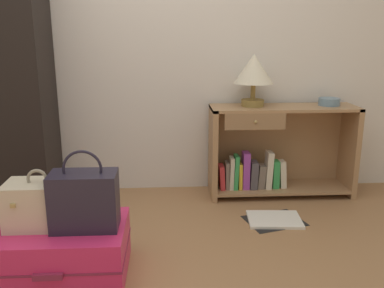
{
  "coord_description": "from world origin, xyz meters",
  "views": [
    {
      "loc": [
        0.1,
        -1.86,
        1.25
      ],
      "look_at": [
        0.25,
        0.77,
        0.55
      ],
      "focal_mm": 39.57,
      "sensor_mm": 36.0,
      "label": 1
    }
  ],
  "objects": [
    {
      "name": "back_wall",
      "position": [
        0.0,
        1.5,
        1.3
      ],
      "size": [
        6.4,
        0.1,
        2.6
      ],
      "primitive_type": "cube",
      "color": "silver",
      "rests_on": "ground_plane"
    },
    {
      "name": "suitcase_large",
      "position": [
        -0.47,
        0.18,
        0.14
      ],
      "size": [
        0.7,
        0.5,
        0.27
      ],
      "color": "#DB2860",
      "rests_on": "ground_plane"
    },
    {
      "name": "table_lamp",
      "position": [
        0.74,
        1.28,
        0.97
      ],
      "size": [
        0.29,
        0.29,
        0.39
      ],
      "color": "olive",
      "rests_on": "bookshelf"
    },
    {
      "name": "handbag",
      "position": [
        -0.33,
        0.16,
        0.43
      ],
      "size": [
        0.33,
        0.19,
        0.41
      ],
      "color": "#231E2D",
      "rests_on": "suitcase_large"
    },
    {
      "name": "bookshelf",
      "position": [
        0.93,
        1.27,
        0.34
      ],
      "size": [
        1.11,
        0.35,
        0.71
      ],
      "color": "#A37A51",
      "rests_on": "ground_plane"
    },
    {
      "name": "bowl",
      "position": [
        1.33,
        1.27,
        0.73
      ],
      "size": [
        0.16,
        0.16,
        0.06
      ],
      "primitive_type": "cylinder",
      "color": "slate",
      "rests_on": "bookshelf"
    },
    {
      "name": "open_book_on_floor",
      "position": [
        0.82,
        0.76,
        0.01
      ],
      "size": [
        0.44,
        0.38,
        0.02
      ],
      "color": "white",
      "rests_on": "ground_plane"
    },
    {
      "name": "train_case",
      "position": [
        -0.56,
        0.2,
        0.39
      ],
      "size": [
        0.33,
        0.23,
        0.31
      ],
      "color": "beige",
      "rests_on": "suitcase_large"
    }
  ]
}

